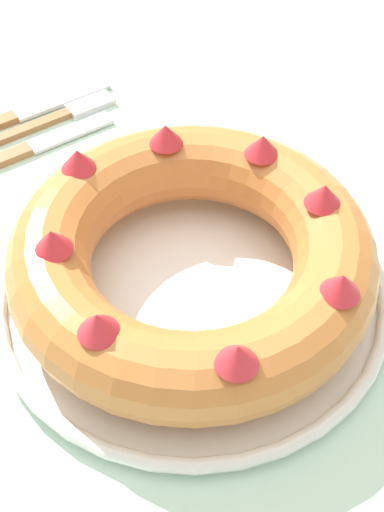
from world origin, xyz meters
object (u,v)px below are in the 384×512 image
at_px(fork, 48,121).
at_px(bundt_cake, 192,255).
at_px(serving_knife, 13,118).
at_px(cake_knife, 27,150).
at_px(serving_dish, 192,290).

bearing_deg(fork, bundt_cake, -1.47).
distance_m(fork, serving_knife, 0.04).
bearing_deg(cake_knife, serving_knife, 170.17).
height_order(serving_dish, serving_knife, serving_dish).
distance_m(serving_knife, cake_knife, 0.06).
bearing_deg(bundt_cake, fork, 178.73).
xyz_separation_m(bundt_cake, cake_knife, (-0.25, -0.03, -0.05)).
height_order(fork, serving_knife, serving_knife).
xyz_separation_m(serving_knife, cake_knife, (0.06, -0.01, 0.00)).
height_order(bundt_cake, serving_knife, bundt_cake).
bearing_deg(serving_knife, fork, 49.13).
bearing_deg(serving_dish, cake_knife, -172.66).
distance_m(fork, cake_knife, 0.05).
bearing_deg(serving_knife, bundt_cake, 5.45).
bearing_deg(serving_knife, serving_dish, 5.45).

